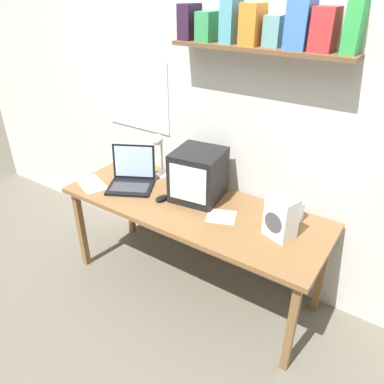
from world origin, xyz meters
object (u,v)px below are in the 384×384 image
at_px(juice_glass, 297,212).
at_px(crt_monitor, 198,175).
at_px(laptop, 132,176).
at_px(desk_lamp, 159,149).
at_px(space_heater, 281,217).
at_px(loose_paper_near_laptop, 91,184).
at_px(corner_desk, 192,212).
at_px(open_notebook, 221,217).
at_px(computer_mouse, 162,198).

bearing_deg(juice_glass, crt_monitor, -171.25).
bearing_deg(juice_glass, laptop, -169.48).
bearing_deg(desk_lamp, space_heater, -15.84).
xyz_separation_m(crt_monitor, loose_paper_near_laptop, (-0.76, -0.29, -0.17)).
height_order(corner_desk, open_notebook, open_notebook).
relative_size(desk_lamp, computer_mouse, 3.14).
relative_size(corner_desk, space_heater, 7.00).
height_order(crt_monitor, desk_lamp, desk_lamp).
distance_m(corner_desk, open_notebook, 0.25).
height_order(juice_glass, loose_paper_near_laptop, juice_glass).
distance_m(corner_desk, space_heater, 0.65).
xyz_separation_m(laptop, loose_paper_near_laptop, (-0.25, -0.17, -0.07)).
distance_m(crt_monitor, juice_glass, 0.69).
bearing_deg(corner_desk, crt_monitor, 102.70).
relative_size(desk_lamp, space_heater, 1.36).
bearing_deg(laptop, desk_lamp, 34.19).
height_order(laptop, computer_mouse, laptop).
bearing_deg(open_notebook, corner_desk, 176.03).
bearing_deg(open_notebook, crt_monitor, 153.57).
height_order(corner_desk, juice_glass, juice_glass).
distance_m(juice_glass, loose_paper_near_laptop, 1.49).
distance_m(crt_monitor, space_heater, 0.66).
bearing_deg(space_heater, open_notebook, -158.26).
xyz_separation_m(computer_mouse, open_notebook, (0.44, 0.05, -0.01)).
height_order(crt_monitor, laptop, crt_monitor).
bearing_deg(desk_lamp, juice_glass, -4.13).
xyz_separation_m(corner_desk, loose_paper_near_laptop, (-0.79, -0.17, 0.06)).
xyz_separation_m(corner_desk, computer_mouse, (-0.21, -0.07, 0.07)).
distance_m(desk_lamp, computer_mouse, 0.41).
relative_size(corner_desk, juice_glass, 13.90).
bearing_deg(space_heater, crt_monitor, -170.78).
bearing_deg(juice_glass, desk_lamp, -178.94).
distance_m(desk_lamp, loose_paper_near_laptop, 0.57).
relative_size(laptop, space_heater, 1.59).
xyz_separation_m(corner_desk, open_notebook, (0.24, -0.02, 0.06)).
bearing_deg(laptop, computer_mouse, -39.26).
bearing_deg(computer_mouse, open_notebook, 6.30).
xyz_separation_m(desk_lamp, loose_paper_near_laptop, (-0.36, -0.37, -0.24)).
bearing_deg(laptop, open_notebook, -29.26).
relative_size(crt_monitor, space_heater, 1.41).
relative_size(crt_monitor, computer_mouse, 3.25).
relative_size(corner_desk, computer_mouse, 16.13).
relative_size(computer_mouse, open_notebook, 0.50).
bearing_deg(space_heater, loose_paper_near_laptop, -153.78).
bearing_deg(crt_monitor, loose_paper_near_laptop, -167.22).
bearing_deg(laptop, space_heater, -28.02).
relative_size(desk_lamp, open_notebook, 1.57).
bearing_deg(loose_paper_near_laptop, desk_lamp, 45.98).
height_order(laptop, space_heater, laptop).
relative_size(juice_glass, computer_mouse, 1.16).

